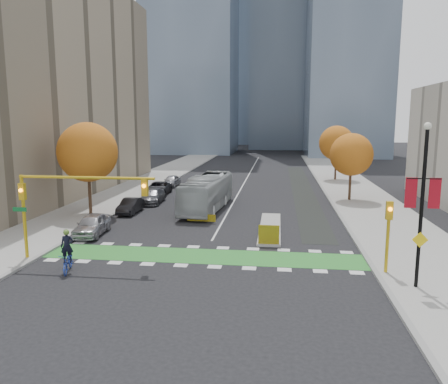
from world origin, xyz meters
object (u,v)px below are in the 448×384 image
(hazard_board, at_px, (269,235))
(tree_east_near, at_px, (351,155))
(traffic_signal_east, at_px, (388,226))
(banner_lamppost, at_px, (422,199))
(parked_car_c, at_px, (152,196))
(tree_west, at_px, (88,152))
(parked_car_a, at_px, (92,225))
(tree_east_far, at_px, (337,143))
(parked_car_d, at_px, (158,188))
(parked_car_b, at_px, (130,206))
(parked_car_e, at_px, (171,181))
(traffic_signal_west, at_px, (63,195))
(bus, at_px, (207,192))
(cyclist, at_px, (68,258))

(hazard_board, bearing_deg, tree_east_near, 65.80)
(traffic_signal_east, xyz_separation_m, banner_lamppost, (1.00, -2.00, 1.88))
(tree_east_near, bearing_deg, traffic_signal_east, -93.81)
(banner_lamppost, relative_size, parked_car_c, 1.68)
(tree_west, distance_m, parked_car_a, 8.64)
(tree_east_far, height_order, parked_car_d, tree_east_far)
(tree_east_near, bearing_deg, banner_lamppost, -91.17)
(parked_car_b, xyz_separation_m, parked_car_d, (-0.24, 10.00, 0.05))
(tree_east_far, relative_size, parked_car_d, 1.47)
(traffic_signal_east, relative_size, parked_car_d, 0.79)
(parked_car_b, xyz_separation_m, parked_car_e, (-0.24, 16.41, 0.04))
(tree_east_far, xyz_separation_m, traffic_signal_east, (-2.00, -38.51, -2.51))
(tree_east_far, bearing_deg, parked_car_b, -130.69)
(tree_west, bearing_deg, parked_car_d, 75.09)
(parked_car_d, bearing_deg, traffic_signal_west, -89.71)
(parked_car_d, bearing_deg, tree_east_near, -5.75)
(hazard_board, height_order, bus, bus)
(parked_car_a, xyz_separation_m, parked_car_e, (0.00, 24.18, -0.07))
(tree_east_near, distance_m, traffic_signal_east, 22.66)
(parked_car_a, relative_size, parked_car_c, 0.92)
(bus, height_order, parked_car_a, bus)
(tree_east_far, relative_size, traffic_signal_west, 0.90)
(tree_west, distance_m, tree_east_near, 26.01)
(hazard_board, distance_m, parked_car_c, 18.59)
(cyclist, distance_m, parked_car_d, 25.58)
(banner_lamppost, bearing_deg, parked_car_a, 158.65)
(tree_east_near, relative_size, parked_car_e, 1.69)
(hazard_board, height_order, traffic_signal_east, traffic_signal_east)
(traffic_signal_east, bearing_deg, tree_east_near, 86.19)
(traffic_signal_east, distance_m, parked_car_d, 30.82)
(banner_lamppost, bearing_deg, bus, 126.52)
(hazard_board, height_order, cyclist, cyclist)
(tree_east_near, relative_size, parked_car_b, 1.73)
(tree_east_near, distance_m, bus, 15.71)
(parked_car_a, distance_m, parked_car_e, 24.18)
(parked_car_e, bearing_deg, hazard_board, -61.40)
(cyclist, xyz_separation_m, parked_car_b, (-1.76, 15.50, -0.14))
(bus, height_order, parked_car_b, bus)
(bus, relative_size, parked_car_e, 2.80)
(tree_west, distance_m, parked_car_d, 12.65)
(traffic_signal_east, xyz_separation_m, bus, (-12.59, 16.35, -1.11))
(traffic_signal_west, height_order, parked_car_b, traffic_signal_west)
(traffic_signal_east, xyz_separation_m, parked_car_a, (-19.50, 6.02, -1.96))
(tree_west, bearing_deg, banner_lamppost, -31.68)
(traffic_signal_west, xyz_separation_m, traffic_signal_east, (18.43, 0.00, -1.30))
(banner_lamppost, distance_m, parked_car_c, 28.86)
(traffic_signal_west, bearing_deg, parked_car_e, 92.03)
(traffic_signal_east, relative_size, bus, 0.35)
(parked_car_a, relative_size, parked_car_d, 0.87)
(parked_car_b, height_order, parked_car_c, parked_car_c)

